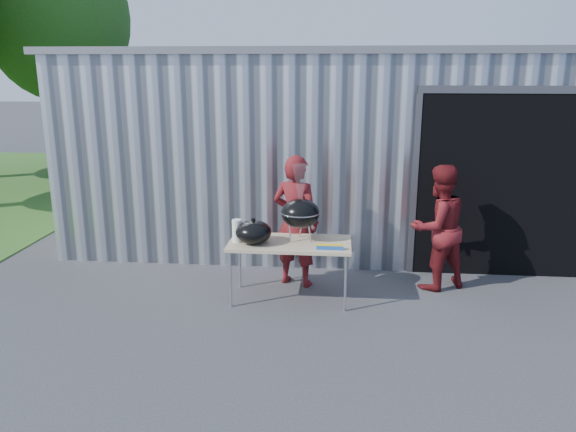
# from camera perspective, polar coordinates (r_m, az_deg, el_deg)

# --- Properties ---
(ground) EXTENTS (80.00, 80.00, 0.00)m
(ground) POSITION_cam_1_polar(r_m,az_deg,el_deg) (6.71, -4.11, -10.11)
(ground) COLOR #363639
(building) EXTENTS (8.20, 6.20, 3.10)m
(building) POSITION_cam_1_polar(r_m,az_deg,el_deg) (10.66, 4.73, 7.88)
(building) COLOR silver
(building) RESTS_ON ground
(tree_far) EXTENTS (3.77, 3.77, 6.24)m
(tree_far) POSITION_cam_1_polar(r_m,az_deg,el_deg) (16.83, -22.40, 18.03)
(tree_far) COLOR #442D19
(tree_far) RESTS_ON ground
(folding_table) EXTENTS (1.50, 0.75, 0.75)m
(folding_table) POSITION_cam_1_polar(r_m,az_deg,el_deg) (6.92, 0.19, -2.96)
(folding_table) COLOR tan
(folding_table) RESTS_ON ground
(kettle_grill) EXTENTS (0.49, 0.49, 0.95)m
(kettle_grill) POSITION_cam_1_polar(r_m,az_deg,el_deg) (6.86, 1.27, 0.81)
(kettle_grill) COLOR black
(kettle_grill) RESTS_ON folding_table
(grill_lid) EXTENTS (0.44, 0.44, 0.32)m
(grill_lid) POSITION_cam_1_polar(r_m,az_deg,el_deg) (6.82, -3.52, -1.64)
(grill_lid) COLOR black
(grill_lid) RESTS_ON folding_table
(paper_towels) EXTENTS (0.12, 0.12, 0.28)m
(paper_towels) POSITION_cam_1_polar(r_m,az_deg,el_deg) (6.91, -5.20, -1.50)
(paper_towels) COLOR white
(paper_towels) RESTS_ON folding_table
(white_tub) EXTENTS (0.20, 0.15, 0.10)m
(white_tub) POSITION_cam_1_polar(r_m,az_deg,el_deg) (7.17, -4.04, -1.61)
(white_tub) COLOR white
(white_tub) RESTS_ON folding_table
(foil_box) EXTENTS (0.32, 0.06, 0.06)m
(foil_box) POSITION_cam_1_polar(r_m,az_deg,el_deg) (6.63, 4.28, -3.15)
(foil_box) COLOR #1A51AD
(foil_box) RESTS_ON folding_table
(person_cook) EXTENTS (0.74, 0.61, 1.75)m
(person_cook) POSITION_cam_1_polar(r_m,az_deg,el_deg) (7.36, 0.80, -0.51)
(person_cook) COLOR maroon
(person_cook) RESTS_ON ground
(person_bystander) EXTENTS (1.00, 0.92, 1.65)m
(person_bystander) POSITION_cam_1_polar(r_m,az_deg,el_deg) (7.52, 15.00, -1.12)
(person_bystander) COLOR maroon
(person_bystander) RESTS_ON ground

